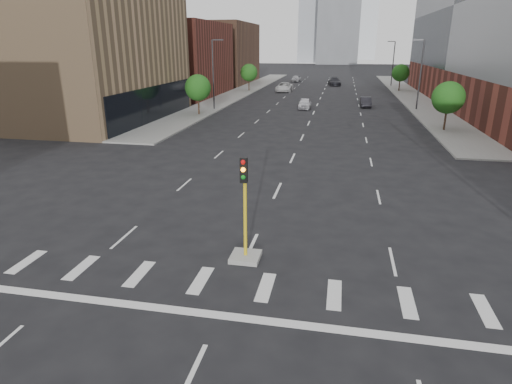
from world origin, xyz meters
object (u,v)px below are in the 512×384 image
(car_far_left, at_px, (284,87))
(car_mid_right, at_px, (366,102))
(car_near_left, at_px, (305,103))
(car_distant, at_px, (296,79))
(median_traffic_signal, at_px, (245,238))
(car_deep_right, at_px, (334,82))

(car_far_left, bearing_deg, car_mid_right, -52.46)
(car_near_left, height_order, car_distant, car_distant)
(car_near_left, bearing_deg, median_traffic_signal, -89.06)
(median_traffic_signal, bearing_deg, car_distant, 94.79)
(median_traffic_signal, bearing_deg, car_mid_right, 81.84)
(car_near_left, xyz_separation_m, car_deep_right, (3.18, 36.35, 0.10))
(car_far_left, bearing_deg, car_near_left, -75.00)
(car_near_left, xyz_separation_m, car_far_left, (-5.77, 21.84, 0.11))
(median_traffic_signal, relative_size, car_deep_right, 0.78)
(median_traffic_signal, distance_m, car_near_left, 44.58)
(car_far_left, xyz_separation_m, car_deep_right, (8.96, 14.51, -0.01))
(median_traffic_signal, xyz_separation_m, car_far_left, (-7.27, 66.39, -0.15))
(median_traffic_signal, distance_m, car_far_left, 66.79)
(car_near_left, distance_m, car_distant, 44.62)
(median_traffic_signal, distance_m, car_mid_right, 48.36)
(median_traffic_signal, bearing_deg, car_far_left, 96.25)
(car_distant, bearing_deg, car_far_left, -84.17)
(car_mid_right, relative_size, car_deep_right, 0.73)
(car_near_left, relative_size, car_distant, 0.96)
(car_far_left, bearing_deg, car_deep_right, 58.52)
(car_deep_right, height_order, car_distant, car_deep_right)
(median_traffic_signal, xyz_separation_m, car_mid_right, (6.86, 47.87, -0.29))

